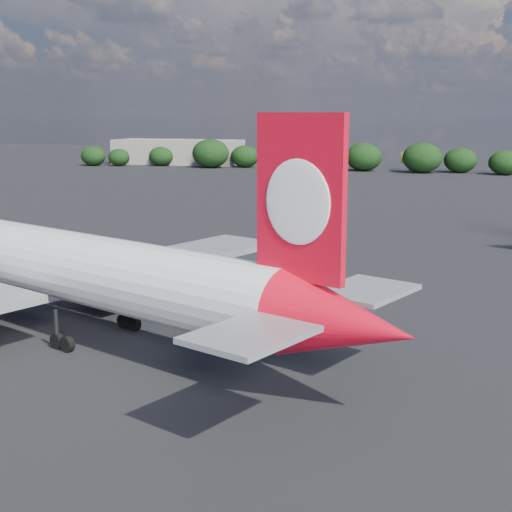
# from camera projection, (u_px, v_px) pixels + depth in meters

# --- Properties ---
(ground) EXTENTS (500.00, 500.00, 0.00)m
(ground) POSITION_uv_depth(u_px,v_px,m) (244.00, 240.00, 96.76)
(ground) COLOR black
(ground) RESTS_ON ground
(qantas_airliner) EXTENTS (50.27, 48.38, 17.04)m
(qantas_airliner) POSITION_uv_depth(u_px,v_px,m) (87.00, 272.00, 53.95)
(qantas_airliner) COLOR white
(qantas_airliner) RESTS_ON ground
(terminal_building) EXTENTS (42.00, 16.00, 8.00)m
(terminal_building) POSITION_uv_depth(u_px,v_px,m) (178.00, 152.00, 238.17)
(terminal_building) COLOR gray
(terminal_building) RESTS_ON ground
(highway_sign) EXTENTS (6.00, 0.30, 4.50)m
(highway_sign) POSITION_uv_depth(u_px,v_px,m) (305.00, 160.00, 210.13)
(highway_sign) COLOR #156C20
(highway_sign) RESTS_ON ground
(billboard_yellow) EXTENTS (5.00, 0.30, 5.50)m
(billboard_yellow) POSITION_uv_depth(u_px,v_px,m) (410.00, 158.00, 207.19)
(billboard_yellow) COLOR yellow
(billboard_yellow) RESTS_ON ground
(horizon_treeline) EXTENTS (203.89, 15.05, 9.21)m
(horizon_treeline) POSITION_uv_depth(u_px,v_px,m) (383.00, 158.00, 206.66)
(horizon_treeline) COLOR black
(horizon_treeline) RESTS_ON ground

